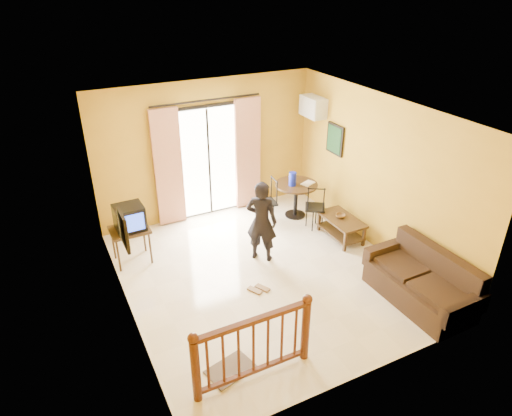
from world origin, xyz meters
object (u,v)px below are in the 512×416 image
coffee_table (341,225)px  dining_table (296,191)px  television (129,218)px  standing_person (261,221)px  sofa (422,283)px

coffee_table → dining_table: bearing=105.2°
television → coffee_table: (3.72, -1.00, -0.59)m
television → standing_person: (2.04, -0.93, -0.12)m
television → sofa: bearing=-41.5°
coffee_table → standing_person: (-1.68, 0.06, 0.47)m
television → standing_person: bearing=-26.4°
dining_table → standing_person: 1.76m
television → dining_table: size_ratio=0.57×
coffee_table → sofa: (0.01, -2.09, 0.03)m
dining_table → sofa: 3.27m
sofa → television: bearing=139.6°
dining_table → sofa: size_ratio=0.49×
dining_table → coffee_table: 1.24m
sofa → standing_person: standing_person is taller
coffee_table → standing_person: 1.74m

